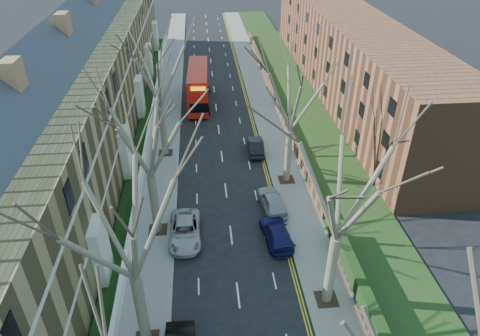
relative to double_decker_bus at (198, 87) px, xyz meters
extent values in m
cube|color=slate|center=(-3.92, -1.50, -2.13)|extent=(3.00, 102.00, 0.12)
cube|color=slate|center=(8.08, -1.50, -2.13)|extent=(3.00, 102.00, 0.12)
cube|color=olive|center=(-11.72, -9.50, 2.81)|extent=(9.00, 78.00, 10.00)
cube|color=#31343C|center=(-11.72, -9.50, 8.81)|extent=(4.67, 78.00, 4.67)
cube|color=white|center=(-7.27, -9.50, 1.31)|extent=(0.12, 78.00, 0.35)
cube|color=white|center=(-7.27, -9.50, 4.81)|extent=(0.12, 78.00, 0.35)
cube|color=brown|center=(19.58, 2.50, 2.81)|extent=(8.00, 54.00, 10.00)
cube|color=brown|center=(9.78, 2.50, -1.62)|extent=(0.35, 54.00, 0.90)
cube|color=white|center=(-5.57, -9.50, -1.57)|extent=(0.30, 78.00, 1.00)
cube|color=#203814|center=(12.58, -1.50, -2.04)|extent=(6.00, 102.00, 0.06)
cylinder|color=brown|center=(-3.62, -34.50, 0.56)|extent=(0.64, 0.64, 5.25)
cylinder|color=brown|center=(-3.62, -24.50, 0.47)|extent=(0.64, 0.64, 5.07)
cube|color=#2D2116|center=(-3.62, -24.50, -2.05)|extent=(1.40, 1.40, 0.05)
cylinder|color=brown|center=(-3.62, -12.50, 0.56)|extent=(0.60, 0.60, 5.25)
cube|color=#2D2116|center=(-3.62, -12.50, -2.05)|extent=(1.40, 1.40, 0.05)
cylinder|color=brown|center=(7.78, -32.50, 0.56)|extent=(0.64, 0.64, 5.25)
cube|color=#2D2116|center=(7.78, -32.50, -2.05)|extent=(1.40, 1.40, 0.05)
cylinder|color=brown|center=(7.78, -18.50, 0.47)|extent=(0.60, 0.60, 5.07)
cube|color=#2D2116|center=(7.78, -18.50, -2.05)|extent=(1.40, 1.40, 0.05)
cube|color=red|center=(0.00, 0.00, -0.78)|extent=(2.77, 10.70, 2.12)
cube|color=red|center=(0.00, 0.00, 1.25)|extent=(2.76, 10.17, 1.93)
cube|color=black|center=(0.00, 0.00, -0.34)|extent=(2.76, 9.85, 0.87)
cube|color=black|center=(0.00, 0.00, 1.35)|extent=(2.76, 9.64, 0.87)
imported|color=#A5A6AA|center=(-1.44, -25.53, -1.48)|extent=(2.38, 5.13, 1.42)
imported|color=#16164D|center=(5.49, -26.38, -1.51)|extent=(2.34, 4.82, 1.35)
imported|color=#9B9EA3|center=(5.78, -22.46, -1.43)|extent=(2.32, 4.65, 1.52)
imported|color=black|center=(5.60, -12.99, -1.49)|extent=(1.72, 4.34, 1.41)
camera|label=1|loc=(0.35, -50.80, 20.15)|focal=32.00mm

